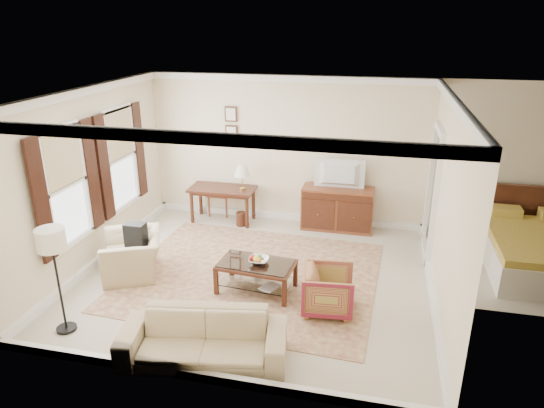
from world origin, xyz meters
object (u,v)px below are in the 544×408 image
at_px(striped_armchair, 328,288).
at_px(club_armchair, 132,248).
at_px(coffee_table, 256,269).
at_px(tv, 339,165).
at_px(sideboard, 337,208).
at_px(writing_desk, 223,193).
at_px(sofa, 203,332).

bearing_deg(striped_armchair, club_armchair, 77.90).
bearing_deg(coffee_table, tv, 70.00).
xyz_separation_m(sideboard, striped_armchair, (0.17, -2.92, -0.06)).
distance_m(writing_desk, club_armchair, 2.53).
relative_size(writing_desk, sideboard, 0.96).
height_order(club_armchair, sofa, club_armchair).
distance_m(sideboard, sofa, 4.45).
bearing_deg(tv, club_armchair, 39.97).
height_order(tv, striped_armchair, tv).
bearing_deg(tv, sofa, 74.72).
xyz_separation_m(tv, club_armchair, (-3.02, -2.53, -0.85)).
xyz_separation_m(writing_desk, tv, (2.29, 0.11, 0.69)).
height_order(writing_desk, tv, tv).
bearing_deg(writing_desk, sofa, -74.87).
bearing_deg(sofa, writing_desk, 95.47).
xyz_separation_m(sideboard, sofa, (-1.17, -4.30, -0.03)).
relative_size(writing_desk, tv, 1.43).
distance_m(writing_desk, coffee_table, 2.84).
relative_size(coffee_table, club_armchair, 1.15).
bearing_deg(coffee_table, sofa, -97.52).
xyz_separation_m(sideboard, tv, (0.00, -0.02, 0.88)).
bearing_deg(writing_desk, sideboard, 3.35).
bearing_deg(sideboard, sofa, -105.21).
bearing_deg(club_armchair, sideboard, 104.99).
bearing_deg(sofa, coffee_table, 72.82).
xyz_separation_m(coffee_table, sofa, (-0.22, -1.67, 0.02)).
xyz_separation_m(club_armchair, sofa, (1.85, -1.75, -0.06)).
distance_m(coffee_table, sofa, 1.69).
relative_size(sideboard, striped_armchair, 1.91).
height_order(writing_desk, sideboard, sideboard).
bearing_deg(striped_armchair, writing_desk, 35.99).
xyz_separation_m(tv, striped_armchair, (0.17, -2.90, -0.94)).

